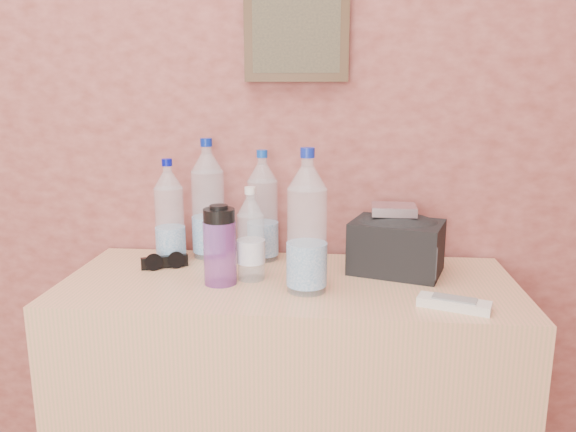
% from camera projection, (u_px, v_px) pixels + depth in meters
% --- Properties ---
extents(picture_frame, '(0.30, 0.03, 0.25)m').
position_uv_depth(picture_frame, '(296.00, 37.00, 1.60)').
color(picture_frame, '#382311').
rests_on(picture_frame, room_shell).
extents(dresser, '(1.21, 0.50, 0.75)m').
position_uv_depth(dresser, '(289.00, 406.00, 1.59)').
color(dresser, tan).
rests_on(dresser, ground).
extents(pet_large_a, '(0.08, 0.08, 0.31)m').
position_uv_depth(pet_large_a, '(170.00, 217.00, 1.63)').
color(pet_large_a, silver).
rests_on(pet_large_a, dresser).
extents(pet_large_b, '(0.10, 0.10, 0.36)m').
position_uv_depth(pet_large_b, '(208.00, 205.00, 1.69)').
color(pet_large_b, '#ACC4D2').
rests_on(pet_large_b, dresser).
extents(pet_large_c, '(0.09, 0.09, 0.33)m').
position_uv_depth(pet_large_c, '(263.00, 212.00, 1.66)').
color(pet_large_c, white).
rests_on(pet_large_c, dresser).
extents(pet_large_d, '(0.10, 0.10, 0.36)m').
position_uv_depth(pet_large_d, '(307.00, 229.00, 1.39)').
color(pet_large_d, white).
rests_on(pet_large_d, dresser).
extents(pet_small, '(0.07, 0.07, 0.25)m').
position_uv_depth(pet_small, '(251.00, 239.00, 1.49)').
color(pet_small, silver).
rests_on(pet_small, dresser).
extents(nalgene_bottle, '(0.09, 0.09, 0.21)m').
position_uv_depth(nalgene_bottle, '(220.00, 245.00, 1.46)').
color(nalgene_bottle, '#7C3A95').
rests_on(nalgene_bottle, dresser).
extents(sunglasses, '(0.14, 0.10, 0.03)m').
position_uv_depth(sunglasses, '(165.00, 262.00, 1.60)').
color(sunglasses, black).
rests_on(sunglasses, dresser).
extents(ac_remote, '(0.17, 0.11, 0.02)m').
position_uv_depth(ac_remote, '(454.00, 304.00, 1.31)').
color(ac_remote, white).
rests_on(ac_remote, dresser).
extents(toiletry_bag, '(0.28, 0.24, 0.16)m').
position_uv_depth(toiletry_bag, '(397.00, 244.00, 1.55)').
color(toiletry_bag, black).
rests_on(toiletry_bag, dresser).
extents(foil_packet, '(0.12, 0.10, 0.03)m').
position_uv_depth(foil_packet, '(394.00, 209.00, 1.54)').
color(foil_packet, silver).
rests_on(foil_packet, toiletry_bag).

